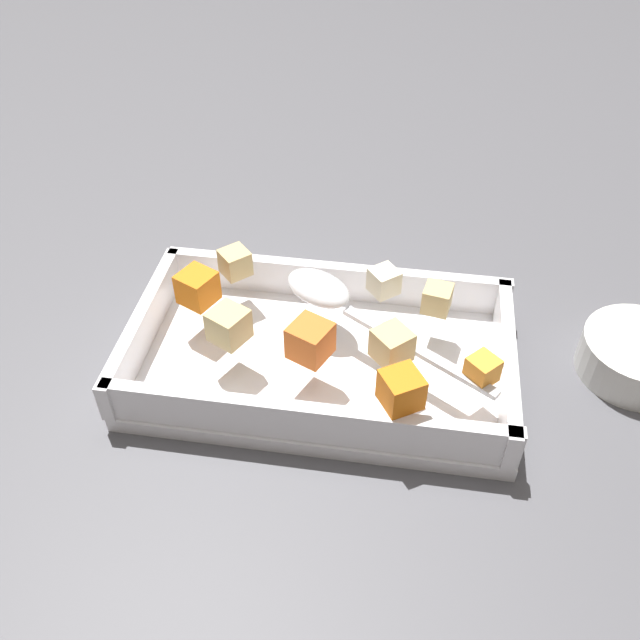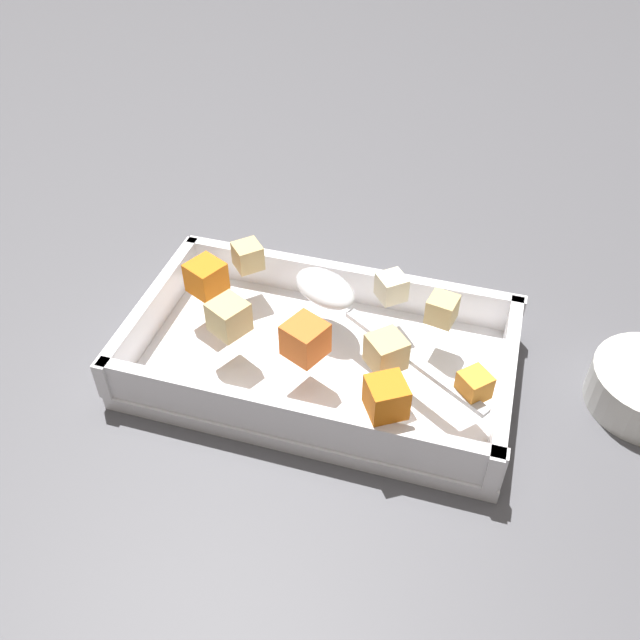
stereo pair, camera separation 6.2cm
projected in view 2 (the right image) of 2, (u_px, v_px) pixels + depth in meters
name	position (u px, v px, depth m)	size (l,w,h in m)	color
ground_plane	(322.00, 372.00, 0.66)	(4.00, 4.00, 0.00)	#4C4C51
baking_dish	(320.00, 357.00, 0.65)	(0.35, 0.20, 0.05)	silver
carrot_chunk_corner_sw	(386.00, 397.00, 0.55)	(0.03, 0.03, 0.03)	orange
carrot_chunk_corner_nw	(474.00, 385.00, 0.56)	(0.02, 0.02, 0.02)	orange
carrot_chunk_far_left	(206.00, 277.00, 0.66)	(0.03, 0.03, 0.03)	orange
carrot_chunk_corner_ne	(305.00, 339.00, 0.59)	(0.03, 0.03, 0.03)	orange
potato_chunk_rim_edge	(442.00, 309.00, 0.63)	(0.03, 0.03, 0.03)	tan
potato_chunk_back_center	(229.00, 317.00, 0.62)	(0.03, 0.03, 0.03)	tan
potato_chunk_near_spoon	(391.00, 287.00, 0.65)	(0.02, 0.02, 0.02)	beige
potato_chunk_heap_side	(386.00, 352.00, 0.58)	(0.03, 0.03, 0.03)	tan
potato_chunk_heap_top	(248.00, 256.00, 0.69)	(0.03, 0.03, 0.03)	tan
serving_spoon	(335.00, 296.00, 0.65)	(0.21, 0.15, 0.02)	silver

